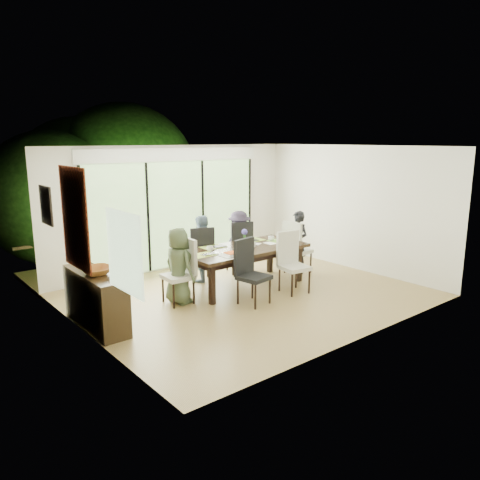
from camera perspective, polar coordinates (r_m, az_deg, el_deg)
floor at (r=8.72m, az=1.04°, el=-6.74°), size 6.00×5.00×0.01m
ceiling at (r=8.24m, az=1.12°, el=11.37°), size 6.00×5.00×0.01m
wall_back at (r=10.39m, az=-7.91°, el=3.94°), size 6.00×0.02×2.70m
wall_front at (r=6.70m, az=15.08°, el=-0.96°), size 6.00×0.02×2.70m
wall_left at (r=6.87m, az=-18.48°, el=-0.86°), size 0.02×5.00×2.70m
wall_right at (r=10.55m, az=13.70°, el=3.83°), size 0.02×5.00×2.70m
glass_doors at (r=10.38m, az=-7.77°, el=3.10°), size 4.20×0.02×2.30m
blinds_header at (r=10.25m, az=-7.95°, el=10.28°), size 4.40×0.06×0.28m
mullion_a at (r=9.47m, az=-18.63°, el=1.68°), size 0.05×0.04×2.30m
mullion_b at (r=10.03m, az=-11.15°, el=2.66°), size 0.05×0.04×2.30m
mullion_c at (r=10.75m, az=-4.56°, el=3.48°), size 0.05×0.04×2.30m
mullion_d at (r=11.59m, az=1.15°, el=4.16°), size 0.05×0.04×2.30m
side_window at (r=5.77m, az=-13.93°, el=-1.48°), size 0.02×0.90×1.00m
deck at (r=11.43m, az=-10.03°, el=-2.54°), size 6.00×1.80×0.10m
rail_top at (r=11.99m, az=-12.01°, el=1.01°), size 6.00×0.08×0.06m
foliage_left at (r=12.10m, az=-22.02°, el=4.76°), size 3.20×3.20×3.20m
foliage_mid at (r=13.42m, az=-13.89°, el=7.49°), size 4.00×4.00×4.00m
foliage_right at (r=13.66m, az=-5.46°, el=5.59°), size 2.80×2.80×2.80m
foliage_far at (r=13.69m, az=-18.92°, el=6.52°), size 3.60×3.60×3.60m
table_top at (r=9.01m, az=0.51°, el=-1.11°), size 2.50×1.15×0.06m
table_apron at (r=9.03m, az=0.51°, el=-1.68°), size 2.29×0.94×0.10m
table_leg_fl at (r=8.15m, az=-3.43°, el=-5.43°), size 0.09×0.09×0.72m
table_leg_fr at (r=9.52m, az=7.19°, el=-2.90°), size 0.09×0.09×0.72m
table_leg_bl at (r=8.83m, az=-6.70°, el=-4.09°), size 0.09×0.09×0.72m
table_leg_br at (r=10.11m, az=3.67°, el=-1.93°), size 0.09×0.09×0.72m
chair_left_end at (r=8.21m, az=-7.60°, el=-3.83°), size 0.50×0.50×1.15m
chair_right_end at (r=10.05m, az=7.11°, el=-0.83°), size 0.53×0.53×1.15m
chair_far_left at (r=9.45m, az=-4.89°, el=-1.62°), size 0.62×0.62×1.15m
chair_far_right at (r=10.03m, az=-0.17°, el=-0.76°), size 0.62×0.62×1.15m
chair_near_left at (r=8.10m, az=1.72°, el=-3.95°), size 0.55×0.55×1.15m
chair_near_right at (r=8.76m, az=6.68°, el=-2.77°), size 0.55×0.55×1.15m
person_left_end at (r=8.19m, az=-7.50°, el=-3.14°), size 0.47×0.67×1.34m
person_right_end at (r=10.01m, az=7.05°, el=-0.30°), size 0.40×0.63×1.34m
person_far_left at (r=9.41m, az=-4.83°, el=-1.06°), size 0.66×0.45×1.34m
person_far_right at (r=9.99m, az=-0.10°, el=-0.23°), size 0.67×0.47×1.34m
placemat_left at (r=8.44m, az=-4.46°, el=-1.82°), size 0.46×0.33×0.01m
placemat_right at (r=9.62m, az=4.87°, el=-0.08°), size 0.46×0.33×0.01m
placemat_far_l at (r=9.04m, az=-3.30°, el=-0.85°), size 0.46×0.33×0.01m
placemat_far_r at (r=9.65m, az=1.51°, el=-0.00°), size 0.46×0.33×0.01m
placemat_paper at (r=8.44m, az=-1.06°, el=-1.79°), size 0.46×0.33×0.01m
tablet_far_l at (r=9.06m, az=-2.61°, el=-0.76°), size 0.27×0.19×0.01m
tablet_far_r at (r=9.58m, az=1.48°, el=-0.04°), size 0.25×0.18×0.01m
papers at (r=9.42m, az=3.99°, el=-0.34°), size 0.31×0.23×0.00m
platter_base at (r=8.44m, az=-1.06°, el=-1.69°), size 0.27×0.27×0.03m
platter_snacks at (r=8.43m, az=-1.06°, el=-1.56°), size 0.21×0.21×0.01m
vase at (r=9.06m, az=0.55°, el=-0.43°), size 0.08×0.08×0.13m
hyacinth_stems at (r=9.03m, az=0.56°, el=0.35°), size 0.04×0.04×0.17m
hyacinth_blooms at (r=9.01m, az=0.56°, el=1.00°), size 0.11×0.11×0.11m
laptop at (r=8.42m, az=-3.51°, el=-1.77°), size 0.37×0.26×0.03m
cup_a at (r=8.69m, az=-3.68°, el=-1.08°), size 0.17×0.17×0.10m
cup_b at (r=9.01m, az=1.65°, el=-0.59°), size 0.15×0.15×0.10m
cup_c at (r=9.58m, az=3.82°, el=0.18°), size 0.17×0.17×0.10m
book at (r=9.19m, az=1.51°, el=-0.58°), size 0.24×0.28×0.02m
sideboard at (r=7.51m, az=-17.16°, el=-6.98°), size 0.43×1.52×0.86m
bowl at (r=7.28m, az=-17.10°, el=-3.59°), size 0.45×0.45×0.11m
candlestick_base at (r=7.70m, az=-18.36°, el=-3.11°), size 0.10×0.10×0.04m
candlestick_shaft at (r=7.56m, az=-18.67°, el=1.28°), size 0.02×0.02×1.19m
candlestick_pan at (r=7.48m, az=-18.97°, el=5.72°), size 0.10×0.10×0.03m
candle at (r=7.48m, az=-19.01°, el=6.16°), size 0.03×0.03×0.10m
tapestry at (r=7.18m, az=-19.52°, el=2.48°), size 0.02×1.00×1.50m
art_frame at (r=8.40m, az=-22.58°, el=3.91°), size 0.03×0.55×0.65m
art_canvas at (r=8.41m, az=-22.45°, el=3.93°), size 0.01×0.45×0.55m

